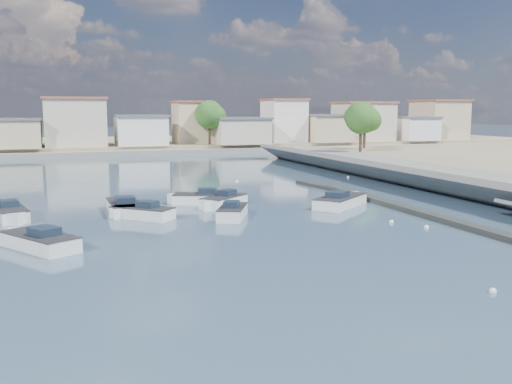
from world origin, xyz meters
TOP-DOWN VIEW (x-y plane):
  - ground at (0.00, 40.00)m, footprint 400.00×400.00m
  - seawall_walkway at (18.50, 13.00)m, footprint 5.00×90.00m
  - breakwater at (6.90, 12.69)m, footprint 2.00×31.02m
  - far_shore_land at (0.00, 92.00)m, footprint 160.00×40.00m
  - far_shore_quay at (0.00, 71.00)m, footprint 160.00×2.50m
  - far_town at (10.71, 76.92)m, footprint 113.01×12.80m
  - shore_trees at (8.34, 68.11)m, footprint 74.56×38.32m
  - motorboat_a at (-18.95, 6.39)m, footprint 4.42×5.32m
  - motorboat_b at (-6.16, 11.61)m, footprint 3.23×4.50m
  - motorboat_c at (-12.45, 13.41)m, footprint 4.43×4.28m
  - motorboat_d at (-5.69, 16.16)m, footprint 4.43×4.13m
  - motorboat_e at (-13.24, 16.33)m, footprint 2.26×6.02m
  - motorboat_f at (-7.07, 18.25)m, footprint 5.10×3.44m
  - motorboat_g at (-20.94, 15.80)m, footprint 2.79×5.32m
  - motorboat_h at (3.42, 13.53)m, footprint 5.78×5.32m
  - mooring_buoys at (4.63, 13.40)m, footprint 14.02×39.16m

SIDE VIEW (x-z plane):
  - ground at x=0.00m, z-range 0.00..0.00m
  - mooring_buoys at x=4.63m, z-range -0.11..0.21m
  - breakwater at x=6.90m, z-range 0.00..0.35m
  - motorboat_d at x=-5.69m, z-range -0.36..1.12m
  - motorboat_b at x=-6.16m, z-range -0.36..1.12m
  - motorboat_f at x=-7.07m, z-range -0.36..1.12m
  - motorboat_e at x=-13.24m, z-range -0.36..1.12m
  - motorboat_h at x=3.42m, z-range -0.36..1.12m
  - motorboat_a at x=-18.95m, z-range -0.36..1.12m
  - motorboat_c at x=-12.45m, z-range -0.36..1.12m
  - motorboat_g at x=-20.94m, z-range -0.36..1.12m
  - far_shore_quay at x=0.00m, z-range 0.00..0.80m
  - far_shore_land at x=0.00m, z-range 0.00..1.40m
  - seawall_walkway at x=18.50m, z-range 0.00..1.80m
  - far_town at x=10.71m, z-range 0.76..9.11m
  - shore_trees at x=8.34m, z-range 2.26..10.18m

